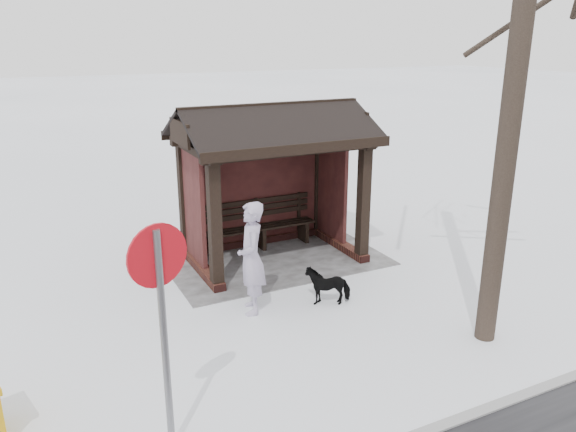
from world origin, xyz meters
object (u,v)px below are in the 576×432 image
Objects in this scene: dog at (328,285)px; road_sign at (160,294)px; pedestrian at (251,258)px; bus_shelter at (269,151)px.

road_sign is (3.28, 2.30, 1.51)m from dog.
pedestrian is 0.72× the size of road_sign.
bus_shelter is at bearing 165.07° from pedestrian.
pedestrian is 1.42m from dog.
bus_shelter is 1.96× the size of pedestrian.
road_sign is at bearing 54.59° from bus_shelter.
pedestrian is (1.25, 2.05, -1.25)m from bus_shelter.
bus_shelter is 4.91× the size of dog.
pedestrian is 3.38m from road_sign.
road_sign is at bearing -21.91° from pedestrian.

